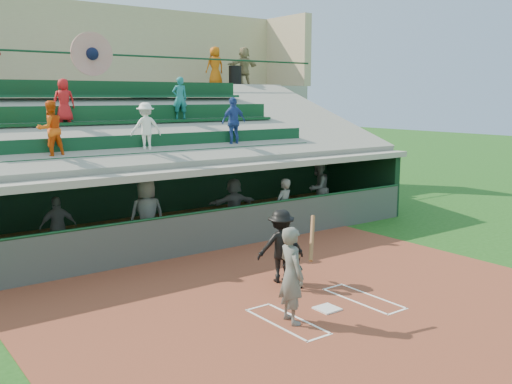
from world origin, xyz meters
TOP-DOWN VIEW (x-y plane):
  - ground at (0.00, 0.00)m, footprint 100.00×100.00m
  - dirt_slab at (0.00, 0.50)m, footprint 11.00×9.00m
  - home_plate at (0.00, 0.00)m, footprint 0.43×0.43m
  - batters_box_chalk at (0.00, 0.00)m, footprint 2.65×1.85m
  - dugout_floor at (0.00, 6.75)m, footprint 16.00×3.50m
  - concourse_slab at (0.00, 13.50)m, footprint 20.00×3.00m
  - grandstand at (-0.01, 10.51)m, footprint 20.40×10.40m
  - batter_at_plate at (-0.97, -0.06)m, footprint 0.90×0.78m
  - catcher at (0.23, 1.35)m, footprint 0.50×0.39m
  - home_umpire at (0.35, 1.89)m, footprint 1.22×0.97m
  - dugout_bench at (0.23, 8.11)m, footprint 14.69×0.53m
  - dugout_player_b at (-3.05, 6.82)m, footprint 0.97×0.51m
  - dugout_player_c at (-0.94, 6.01)m, footprint 1.02×0.73m
  - dugout_player_d at (2.19, 6.48)m, footprint 1.59×0.76m
  - dugout_player_e at (3.13, 5.20)m, footprint 0.70×0.55m
  - dugout_player_f at (5.73, 6.55)m, footprint 1.13×0.99m
  - trash_bin at (6.37, 12.49)m, footprint 0.54×0.54m
  - concourse_staff_b at (5.63, 12.90)m, footprint 0.82×0.57m
  - concourse_staff_c at (7.24, 13.07)m, footprint 1.57×0.54m

SIDE VIEW (x-z plane):
  - ground at x=0.00m, z-range 0.00..0.00m
  - dirt_slab at x=0.00m, z-range 0.00..0.02m
  - dugout_floor at x=0.00m, z-range 0.00..0.04m
  - batters_box_chalk at x=0.00m, z-range 0.02..0.03m
  - home_plate at x=0.00m, z-range 0.02..0.05m
  - dugout_bench at x=0.23m, z-range 0.04..0.48m
  - catcher at x=0.23m, z-range 0.02..1.05m
  - dugout_player_b at x=-3.05m, z-range 0.04..1.62m
  - home_umpire at x=0.35m, z-range 0.02..1.67m
  - dugout_player_d at x=2.19m, z-range 0.04..1.69m
  - dugout_player_e at x=3.13m, z-range 0.04..1.74m
  - batter_at_plate at x=-0.97m, z-range -0.04..1.91m
  - dugout_player_c at x=-0.94m, z-range 0.04..1.99m
  - dugout_player_f at x=5.73m, z-range 0.04..2.00m
  - grandstand at x=-0.01m, z-range -1.64..6.16m
  - concourse_slab at x=0.00m, z-range 0.00..4.60m
  - trash_bin at x=6.37m, z-range 4.60..5.41m
  - concourse_staff_b at x=5.63m, z-range 4.60..6.19m
  - concourse_staff_c at x=7.24m, z-range 4.60..6.27m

